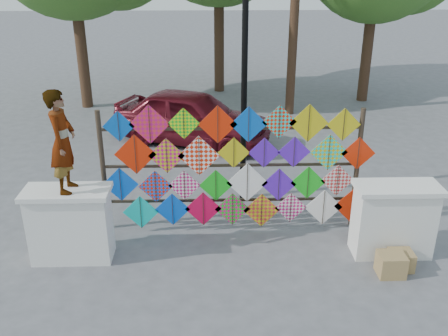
{
  "coord_description": "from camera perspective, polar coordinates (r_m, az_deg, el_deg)",
  "views": [
    {
      "loc": [
        -0.38,
        -7.47,
        4.76
      ],
      "look_at": [
        -0.13,
        0.6,
        1.28
      ],
      "focal_mm": 40.0,
      "sensor_mm": 36.0,
      "label": 1
    }
  ],
  "objects": [
    {
      "name": "ground",
      "position": [
        8.87,
        0.99,
        -9.18
      ],
      "size": [
        80.0,
        80.0,
        0.0
      ],
      "primitive_type": "plane",
      "color": "slate",
      "rests_on": "ground"
    },
    {
      "name": "parapet_left",
      "position": [
        8.67,
        -17.15,
        -6.16
      ],
      "size": [
        1.4,
        0.65,
        1.28
      ],
      "color": "white",
      "rests_on": "ground"
    },
    {
      "name": "lamppost",
      "position": [
        9.72,
        2.35,
        10.98
      ],
      "size": [
        0.28,
        0.28,
        4.46
      ],
      "color": "black",
      "rests_on": "ground"
    },
    {
      "name": "vendor_woman",
      "position": [
        8.07,
        -17.99,
        2.89
      ],
      "size": [
        0.41,
        0.61,
        1.65
      ],
      "primitive_type": "imported",
      "rotation": [
        0.0,
        0.0,
        1.54
      ],
      "color": "#99999E",
      "rests_on": "parapet_left"
    },
    {
      "name": "parapet_right",
      "position": [
        8.9,
        18.81,
        -5.58
      ],
      "size": [
        1.4,
        0.65,
        1.28
      ],
      "color": "white",
      "rests_on": "ground"
    },
    {
      "name": "cardboard_box_near",
      "position": [
        8.56,
        18.54,
        -10.41
      ],
      "size": [
        0.42,
        0.37,
        0.37
      ],
      "primitive_type": "cube",
      "color": "#A78350",
      "rests_on": "ground"
    },
    {
      "name": "kite_rack",
      "position": [
        8.94,
        1.39,
        -0.09
      ],
      "size": [
        4.96,
        0.24,
        2.41
      ],
      "color": "#32261C",
      "rests_on": "ground"
    },
    {
      "name": "sedan",
      "position": [
        13.49,
        -3.66,
        5.84
      ],
      "size": [
        4.58,
        3.24,
        1.45
      ],
      "primitive_type": "imported",
      "rotation": [
        0.0,
        0.0,
        1.17
      ],
      "color": "#570E19",
      "rests_on": "ground"
    },
    {
      "name": "cardboard_box_far",
      "position": [
        8.77,
        19.55,
        -9.9
      ],
      "size": [
        0.37,
        0.35,
        0.32
      ],
      "primitive_type": "cube",
      "color": "#A78350",
      "rests_on": "ground"
    }
  ]
}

